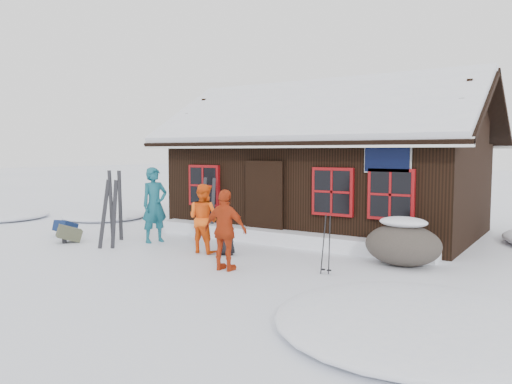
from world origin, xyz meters
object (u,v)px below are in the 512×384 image
(backpack_blue, at_px, (66,230))
(backpack_olive, at_px, (69,236))
(skier_orange_left, at_px, (203,218))
(skier_teal, at_px, (155,205))
(skier_crouched, at_px, (227,234))
(boulder, at_px, (403,244))
(skier_orange_right, at_px, (225,230))
(ski_pair_left, at_px, (109,215))
(ski_poles, at_px, (326,246))

(backpack_blue, xyz_separation_m, backpack_olive, (1.04, -0.64, 0.01))
(skier_orange_left, bearing_deg, skier_teal, -10.00)
(skier_teal, distance_m, backpack_blue, 3.01)
(skier_crouched, relative_size, backpack_blue, 1.76)
(skier_teal, relative_size, boulder, 1.24)
(skier_teal, relative_size, skier_orange_right, 1.21)
(skier_crouched, xyz_separation_m, ski_pair_left, (-2.75, -0.95, 0.33))
(ski_poles, bearing_deg, skier_orange_right, -155.38)
(ski_poles, relative_size, backpack_olive, 2.08)
(ski_pair_left, xyz_separation_m, ski_poles, (5.34, 0.58, -0.26))
(ski_pair_left, relative_size, ski_poles, 1.46)
(boulder, bearing_deg, skier_teal, -171.95)
(skier_teal, height_order, skier_crouched, skier_teal)
(skier_orange_left, distance_m, boulder, 4.37)
(boulder, relative_size, ski_pair_left, 0.90)
(backpack_olive, bearing_deg, ski_poles, 35.29)
(ski_poles, height_order, backpack_olive, ski_poles)
(boulder, xyz_separation_m, ski_pair_left, (-6.33, -2.07, 0.35))
(ski_pair_left, height_order, ski_poles, ski_pair_left)
(skier_teal, relative_size, ski_poles, 1.64)
(ski_poles, xyz_separation_m, backpack_blue, (-7.90, 0.05, -0.40))
(skier_crouched, distance_m, backpack_olive, 4.39)
(skier_orange_right, relative_size, ski_poles, 1.35)
(boulder, height_order, ski_pair_left, ski_pair_left)
(skier_teal, height_order, boulder, skier_teal)
(skier_orange_right, bearing_deg, ski_poles, -160.33)
(skier_orange_right, xyz_separation_m, backpack_blue, (-6.15, 0.85, -0.64))
(skier_orange_left, relative_size, ski_poles, 1.35)
(skier_orange_left, bearing_deg, skier_crouched, -174.21)
(ski_pair_left, distance_m, backpack_olive, 1.65)
(skier_orange_right, xyz_separation_m, backpack_olive, (-5.11, 0.21, -0.63))
(skier_orange_left, distance_m, backpack_blue, 4.74)
(skier_teal, relative_size, skier_crouched, 2.02)
(backpack_blue, bearing_deg, ski_poles, -13.72)
(boulder, xyz_separation_m, backpack_blue, (-8.89, -1.44, -0.31))
(ski_pair_left, distance_m, ski_poles, 5.38)
(skier_crouched, relative_size, boulder, 0.62)
(backpack_olive, bearing_deg, boulder, 45.17)
(skier_orange_left, bearing_deg, boulder, -164.33)
(skier_crouched, relative_size, ski_poles, 0.81)
(skier_orange_right, height_order, boulder, skier_orange_right)
(skier_orange_left, bearing_deg, backpack_blue, 3.06)
(backpack_blue, bearing_deg, skier_orange_right, -21.25)
(backpack_olive, bearing_deg, skier_orange_left, 44.10)
(ski_pair_left, bearing_deg, ski_poles, -9.34)
(skier_teal, bearing_deg, skier_crouched, -79.91)
(skier_teal, bearing_deg, backpack_olive, 140.26)
(skier_teal, height_order, backpack_olive, skier_teal)
(skier_orange_left, bearing_deg, backpack_olive, 13.68)
(skier_crouched, height_order, ski_poles, ski_poles)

